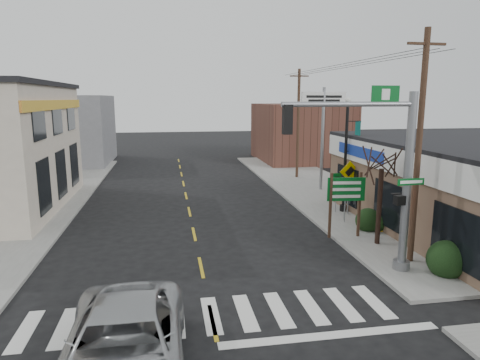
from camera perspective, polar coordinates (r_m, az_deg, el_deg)
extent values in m
plane|color=black|center=(12.57, -3.66, -18.40)|extent=(140.00, 140.00, 0.00)
cube|color=gray|center=(26.66, 12.82, -2.60)|extent=(6.00, 38.00, 0.13)
cube|color=gray|center=(25.91, -27.24, -3.95)|extent=(6.00, 38.00, 0.13)
cube|color=gold|center=(19.92, -6.14, -7.16)|extent=(0.12, 56.00, 0.01)
cube|color=silver|center=(12.92, -3.86, -17.52)|extent=(11.00, 2.20, 0.01)
cube|color=brown|center=(43.09, 8.04, 6.28)|extent=(8.00, 10.00, 5.60)
cube|color=slate|center=(44.14, -22.81, 6.18)|extent=(9.00, 10.00, 6.40)
imported|color=#ABADB0|center=(10.25, -15.25, -20.87)|extent=(2.74, 5.86, 1.62)
cylinder|color=gray|center=(15.81, 21.40, -0.44)|extent=(0.29, 0.29, 6.24)
cylinder|color=gray|center=(14.48, 14.25, 9.78)|extent=(4.57, 0.17, 0.17)
cube|color=black|center=(13.79, 6.13, 8.06)|extent=(0.29, 0.23, 0.94)
cube|color=#06501A|center=(15.61, 21.84, -0.22)|extent=(0.99, 0.04, 0.23)
cube|color=#06501A|center=(15.03, 18.74, 10.76)|extent=(0.99, 0.05, 0.57)
cube|color=black|center=(15.76, 20.57, -2.55)|extent=(0.33, 0.27, 0.33)
cube|color=#462E20|center=(18.91, 11.96, -3.38)|extent=(0.10, 0.10, 2.88)
cube|color=#462E20|center=(19.44, 15.63, -3.17)|extent=(0.10, 0.10, 2.88)
cube|color=#0C4414|center=(18.95, 13.99, -1.21)|extent=(1.64, 0.05, 1.03)
cylinder|color=#EEAD09|center=(20.73, 18.40, -5.78)|extent=(0.20, 0.20, 0.55)
sphere|color=#EEAD09|center=(20.65, 18.45, -4.97)|extent=(0.22, 0.22, 0.22)
cylinder|color=gray|center=(23.07, 14.27, -1.28)|extent=(0.06, 0.06, 2.59)
cube|color=#C7A902|center=(22.86, 14.42, 1.12)|extent=(1.10, 0.03, 1.10)
cylinder|color=black|center=(23.33, 13.87, 2.92)|extent=(0.16, 0.16, 5.84)
sphere|color=silver|center=(23.12, 14.21, 10.24)|extent=(0.31, 0.31, 0.31)
cube|color=#0B5A53|center=(23.46, 15.39, 5.65)|extent=(0.02, 0.62, 1.57)
cylinder|color=gray|center=(28.75, 10.92, 5.35)|extent=(0.20, 0.20, 6.72)
cube|color=silver|center=(28.63, 11.12, 10.63)|extent=(3.16, 0.18, 0.84)
cylinder|color=black|center=(18.66, 18.07, -3.40)|extent=(0.20, 0.20, 3.18)
ellipsoid|color=#153B14|center=(16.67, 25.85, -9.55)|extent=(1.35, 1.35, 1.01)
ellipsoid|color=black|center=(20.79, 16.68, -5.19)|extent=(1.15, 1.15, 0.86)
cylinder|color=#472D23|center=(16.63, 22.69, 3.75)|extent=(0.22, 0.22, 8.39)
cube|color=#472D23|center=(16.63, 23.64, 16.31)|extent=(1.46, 0.09, 0.09)
cylinder|color=#473624|center=(33.01, 7.75, 7.40)|extent=(0.21, 0.21, 8.17)
cube|color=#473624|center=(33.00, 7.91, 13.57)|extent=(1.42, 0.09, 0.09)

